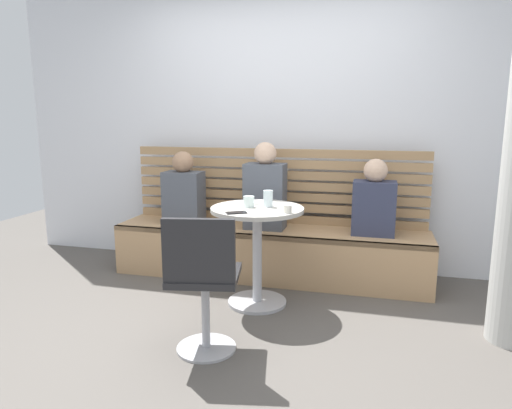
{
  "coord_description": "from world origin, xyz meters",
  "views": [
    {
      "loc": [
        0.86,
        -2.55,
        1.39
      ],
      "look_at": [
        0.02,
        0.66,
        0.75
      ],
      "focal_mm": 32.13,
      "sensor_mm": 36.0,
      "label": 1
    }
  ],
  "objects_px": {
    "cup_glass_tall": "(268,199)",
    "plate_small": "(260,202)",
    "cup_espresso_small": "(288,209)",
    "phone_on_table": "(236,213)",
    "person_adult": "(265,190)",
    "cup_glass_short": "(249,202)",
    "person_child_middle": "(184,192)",
    "person_child_left": "(374,202)",
    "cafe_table": "(257,237)",
    "booth_bench": "(269,252)",
    "white_chair": "(203,280)"
  },
  "relations": [
    {
      "from": "cup_glass_tall",
      "to": "plate_small",
      "type": "xyz_separation_m",
      "value": [
        -0.09,
        0.12,
        -0.05
      ]
    },
    {
      "from": "cup_espresso_small",
      "to": "phone_on_table",
      "type": "distance_m",
      "value": 0.35
    },
    {
      "from": "person_adult",
      "to": "cup_glass_short",
      "type": "height_order",
      "value": "person_adult"
    },
    {
      "from": "person_child_middle",
      "to": "person_child_left",
      "type": "bearing_deg",
      "value": 0.34
    },
    {
      "from": "cafe_table",
      "to": "person_child_left",
      "type": "xyz_separation_m",
      "value": [
        0.82,
        0.61,
        0.19
      ]
    },
    {
      "from": "cup_espresso_small",
      "to": "cup_glass_short",
      "type": "bearing_deg",
      "value": 156.4
    },
    {
      "from": "person_adult",
      "to": "person_child_left",
      "type": "height_order",
      "value": "person_adult"
    },
    {
      "from": "cup_glass_short",
      "to": "plate_small",
      "type": "bearing_deg",
      "value": 75.67
    },
    {
      "from": "person_child_left",
      "to": "phone_on_table",
      "type": "xyz_separation_m",
      "value": [
        -0.91,
        -0.84,
        0.03
      ]
    },
    {
      "from": "person_adult",
      "to": "person_child_left",
      "type": "distance_m",
      "value": 0.9
    },
    {
      "from": "cup_glass_short",
      "to": "cup_glass_tall",
      "type": "relative_size",
      "value": 0.67
    },
    {
      "from": "booth_bench",
      "to": "cafe_table",
      "type": "distance_m",
      "value": 0.67
    },
    {
      "from": "cup_glass_short",
      "to": "phone_on_table",
      "type": "distance_m",
      "value": 0.24
    },
    {
      "from": "person_child_middle",
      "to": "cup_glass_tall",
      "type": "xyz_separation_m",
      "value": [
        0.9,
        -0.55,
        0.07
      ]
    },
    {
      "from": "person_adult",
      "to": "cup_espresso_small",
      "type": "height_order",
      "value": "person_adult"
    },
    {
      "from": "cafe_table",
      "to": "white_chair",
      "type": "height_order",
      "value": "white_chair"
    },
    {
      "from": "cup_glass_short",
      "to": "cup_glass_tall",
      "type": "bearing_deg",
      "value": 20.08
    },
    {
      "from": "person_adult",
      "to": "person_child_left",
      "type": "relative_size",
      "value": 1.19
    },
    {
      "from": "white_chair",
      "to": "cup_espresso_small",
      "type": "height_order",
      "value": "white_chair"
    },
    {
      "from": "person_child_middle",
      "to": "cup_glass_tall",
      "type": "distance_m",
      "value": 1.06
    },
    {
      "from": "person_adult",
      "to": "phone_on_table",
      "type": "height_order",
      "value": "person_adult"
    },
    {
      "from": "person_adult",
      "to": "booth_bench",
      "type": "bearing_deg",
      "value": 11.92
    },
    {
      "from": "person_child_middle",
      "to": "plate_small",
      "type": "height_order",
      "value": "person_child_middle"
    },
    {
      "from": "white_chair",
      "to": "person_adult",
      "type": "xyz_separation_m",
      "value": [
        0.03,
        1.4,
        0.31
      ]
    },
    {
      "from": "white_chair",
      "to": "cup_glass_tall",
      "type": "bearing_deg",
      "value": 78.06
    },
    {
      "from": "person_child_middle",
      "to": "cup_glass_short",
      "type": "relative_size",
      "value": 8.09
    },
    {
      "from": "plate_small",
      "to": "phone_on_table",
      "type": "distance_m",
      "value": 0.41
    },
    {
      "from": "phone_on_table",
      "to": "booth_bench",
      "type": "bearing_deg",
      "value": -34.12
    },
    {
      "from": "plate_small",
      "to": "booth_bench",
      "type": "bearing_deg",
      "value": 93.65
    },
    {
      "from": "person_child_middle",
      "to": "cup_glass_tall",
      "type": "relative_size",
      "value": 5.39
    },
    {
      "from": "cafe_table",
      "to": "person_adult",
      "type": "relative_size",
      "value": 1.0
    },
    {
      "from": "person_child_middle",
      "to": "cup_glass_tall",
      "type": "height_order",
      "value": "person_child_middle"
    },
    {
      "from": "cup_glass_short",
      "to": "plate_small",
      "type": "distance_m",
      "value": 0.18
    },
    {
      "from": "white_chair",
      "to": "cup_glass_short",
      "type": "distance_m",
      "value": 0.87
    },
    {
      "from": "booth_bench",
      "to": "person_adult",
      "type": "xyz_separation_m",
      "value": [
        -0.03,
        -0.01,
        0.55
      ]
    },
    {
      "from": "booth_bench",
      "to": "cafe_table",
      "type": "bearing_deg",
      "value": -85.46
    },
    {
      "from": "cafe_table",
      "to": "person_child_middle",
      "type": "distance_m",
      "value": 1.05
    },
    {
      "from": "booth_bench",
      "to": "person_adult",
      "type": "distance_m",
      "value": 0.55
    },
    {
      "from": "white_chair",
      "to": "cup_espresso_small",
      "type": "bearing_deg",
      "value": 61.77
    },
    {
      "from": "white_chair",
      "to": "person_child_left",
      "type": "height_order",
      "value": "person_child_left"
    },
    {
      "from": "person_adult",
      "to": "cup_glass_tall",
      "type": "relative_size",
      "value": 6.17
    },
    {
      "from": "person_child_left",
      "to": "plate_small",
      "type": "xyz_separation_m",
      "value": [
        -0.84,
        -0.44,
        0.03
      ]
    },
    {
      "from": "person_adult",
      "to": "person_child_left",
      "type": "xyz_separation_m",
      "value": [
        0.9,
        0.02,
        -0.06
      ]
    },
    {
      "from": "cup_glass_tall",
      "to": "cup_espresso_small",
      "type": "xyz_separation_m",
      "value": [
        0.18,
        -0.19,
        -0.03
      ]
    },
    {
      "from": "cup_glass_tall",
      "to": "cup_espresso_small",
      "type": "height_order",
      "value": "cup_glass_tall"
    },
    {
      "from": "plate_small",
      "to": "cup_glass_short",
      "type": "bearing_deg",
      "value": -104.33
    },
    {
      "from": "white_chair",
      "to": "phone_on_table",
      "type": "bearing_deg",
      "value": 87.51
    },
    {
      "from": "person_adult",
      "to": "plate_small",
      "type": "bearing_deg",
      "value": -81.57
    },
    {
      "from": "white_chair",
      "to": "plate_small",
      "type": "height_order",
      "value": "white_chair"
    },
    {
      "from": "white_chair",
      "to": "cup_glass_short",
      "type": "bearing_deg",
      "value": 86.53
    }
  ]
}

